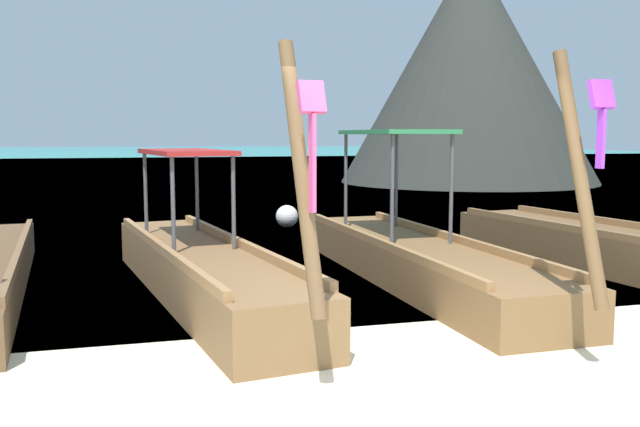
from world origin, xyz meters
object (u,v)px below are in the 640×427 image
at_px(longtail_boat_orange_ribbon, 593,246).
at_px(mooring_buoy_near, 287,216).
at_px(longtail_boat_violet_ribbon, 416,257).
at_px(longtail_boat_pink_ribbon, 202,268).
at_px(karst_rock, 473,71).

distance_m(longtail_boat_orange_ribbon, mooring_buoy_near, 6.50).
bearing_deg(longtail_boat_violet_ribbon, longtail_boat_orange_ribbon, 6.41).
relative_size(longtail_boat_pink_ribbon, karst_rock, 0.61).
bearing_deg(karst_rock, longtail_boat_violet_ribbon, -119.69).
bearing_deg(mooring_buoy_near, longtail_boat_orange_ribbon, -57.42).
bearing_deg(mooring_buoy_near, karst_rock, 48.77).
xyz_separation_m(longtail_boat_orange_ribbon, karst_rock, (7.34, 17.85, 4.37)).
bearing_deg(longtail_boat_violet_ribbon, mooring_buoy_near, 94.62).
height_order(longtail_boat_violet_ribbon, mooring_buoy_near, longtail_boat_violet_ribbon).
relative_size(longtail_boat_pink_ribbon, mooring_buoy_near, 13.70).
relative_size(karst_rock, mooring_buoy_near, 22.32).
distance_m(longtail_boat_orange_ribbon, karst_rock, 19.78).
xyz_separation_m(karst_rock, mooring_buoy_near, (-10.84, -12.37, -4.43)).
distance_m(longtail_boat_pink_ribbon, karst_rock, 23.05).
relative_size(longtail_boat_orange_ribbon, karst_rock, 0.54).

